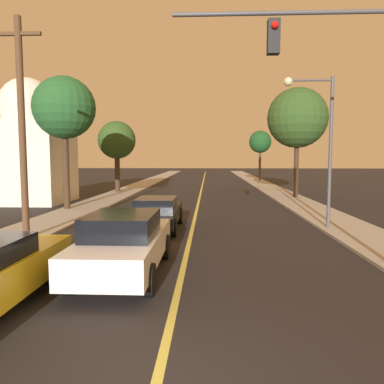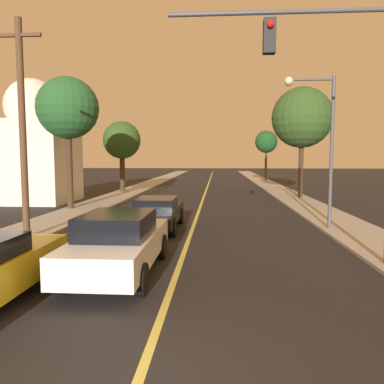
{
  "view_description": "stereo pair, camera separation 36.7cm",
  "coord_description": "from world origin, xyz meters",
  "px_view_note": "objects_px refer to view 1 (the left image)",
  "views": [
    {
      "loc": [
        0.69,
        -4.41,
        3.02
      ],
      "look_at": [
        0.0,
        10.91,
        1.6
      ],
      "focal_mm": 35.0,
      "sensor_mm": 36.0,
      "label": 1
    },
    {
      "loc": [
        1.05,
        -4.39,
        3.02
      ],
      "look_at": [
        0.0,
        10.91,
        1.6
      ],
      "focal_mm": 35.0,
      "sensor_mm": 36.0,
      "label": 2
    }
  ],
  "objects_px": {
    "utility_pole_left": "(22,125)",
    "tree_left_far": "(117,141)",
    "streetlamp_right": "(318,129)",
    "domed_building_left": "(29,147)",
    "car_near_lane_second": "(157,212)",
    "traffic_signal_mast": "(345,88)",
    "tree_right_far": "(260,142)",
    "car_near_lane_front": "(124,243)",
    "tree_right_near": "(297,118)",
    "tree_left_near": "(64,108)"
  },
  "relations": [
    {
      "from": "streetlamp_right",
      "to": "tree_right_far",
      "type": "height_order",
      "value": "streetlamp_right"
    },
    {
      "from": "streetlamp_right",
      "to": "tree_right_far",
      "type": "bearing_deg",
      "value": 87.22
    },
    {
      "from": "car_near_lane_front",
      "to": "tree_right_far",
      "type": "relative_size",
      "value": 0.83
    },
    {
      "from": "car_near_lane_second",
      "to": "car_near_lane_front",
      "type": "bearing_deg",
      "value": -90.0
    },
    {
      "from": "car_near_lane_second",
      "to": "tree_left_far",
      "type": "height_order",
      "value": "tree_left_far"
    },
    {
      "from": "car_near_lane_second",
      "to": "tree_right_far",
      "type": "height_order",
      "value": "tree_right_far"
    },
    {
      "from": "traffic_signal_mast",
      "to": "domed_building_left",
      "type": "bearing_deg",
      "value": 137.9
    },
    {
      "from": "streetlamp_right",
      "to": "tree_left_near",
      "type": "bearing_deg",
      "value": 157.44
    },
    {
      "from": "tree_right_far",
      "to": "tree_left_far",
      "type": "bearing_deg",
      "value": -140.6
    },
    {
      "from": "streetlamp_right",
      "to": "tree_left_far",
      "type": "bearing_deg",
      "value": 127.62
    },
    {
      "from": "streetlamp_right",
      "to": "tree_left_far",
      "type": "distance_m",
      "value": 19.97
    },
    {
      "from": "domed_building_left",
      "to": "tree_right_far",
      "type": "bearing_deg",
      "value": 45.68
    },
    {
      "from": "utility_pole_left",
      "to": "domed_building_left",
      "type": "bearing_deg",
      "value": 115.02
    },
    {
      "from": "utility_pole_left",
      "to": "traffic_signal_mast",
      "type": "bearing_deg",
      "value": -14.56
    },
    {
      "from": "car_near_lane_front",
      "to": "tree_right_far",
      "type": "xyz_separation_m",
      "value": [
        7.92,
        33.14,
        3.88
      ]
    },
    {
      "from": "domed_building_left",
      "to": "traffic_signal_mast",
      "type": "bearing_deg",
      "value": -42.1
    },
    {
      "from": "traffic_signal_mast",
      "to": "tree_right_far",
      "type": "xyz_separation_m",
      "value": [
        2.11,
        32.11,
        -0.17
      ]
    },
    {
      "from": "tree_right_near",
      "to": "traffic_signal_mast",
      "type": "bearing_deg",
      "value": -99.03
    },
    {
      "from": "tree_left_near",
      "to": "tree_left_far",
      "type": "relative_size",
      "value": 1.24
    },
    {
      "from": "traffic_signal_mast",
      "to": "tree_left_near",
      "type": "relative_size",
      "value": 0.94
    },
    {
      "from": "car_near_lane_second",
      "to": "traffic_signal_mast",
      "type": "height_order",
      "value": "traffic_signal_mast"
    },
    {
      "from": "tree_right_near",
      "to": "tree_right_far",
      "type": "height_order",
      "value": "tree_right_near"
    },
    {
      "from": "tree_left_far",
      "to": "tree_right_far",
      "type": "distance_m",
      "value": 17.47
    },
    {
      "from": "car_near_lane_second",
      "to": "tree_right_near",
      "type": "xyz_separation_m",
      "value": [
        8.55,
        12.27,
        5.11
      ]
    },
    {
      "from": "tree_left_near",
      "to": "tree_left_far",
      "type": "height_order",
      "value": "tree_left_near"
    },
    {
      "from": "tree_right_far",
      "to": "streetlamp_right",
      "type": "bearing_deg",
      "value": -92.78
    },
    {
      "from": "domed_building_left",
      "to": "tree_left_near",
      "type": "bearing_deg",
      "value": -43.4
    },
    {
      "from": "utility_pole_left",
      "to": "domed_building_left",
      "type": "height_order",
      "value": "domed_building_left"
    },
    {
      "from": "car_near_lane_front",
      "to": "traffic_signal_mast",
      "type": "relative_size",
      "value": 0.7
    },
    {
      "from": "tree_left_near",
      "to": "tree_right_near",
      "type": "height_order",
      "value": "tree_right_near"
    },
    {
      "from": "utility_pole_left",
      "to": "tree_left_far",
      "type": "xyz_separation_m",
      "value": [
        -1.16,
        18.37,
        0.27
      ]
    },
    {
      "from": "utility_pole_left",
      "to": "domed_building_left",
      "type": "relative_size",
      "value": 0.95
    },
    {
      "from": "utility_pole_left",
      "to": "tree_right_far",
      "type": "xyz_separation_m",
      "value": [
        12.33,
        29.45,
        0.56
      ]
    },
    {
      "from": "streetlamp_right",
      "to": "car_near_lane_second",
      "type": "bearing_deg",
      "value": -178.34
    },
    {
      "from": "streetlamp_right",
      "to": "car_near_lane_front",
      "type": "bearing_deg",
      "value": -136.66
    },
    {
      "from": "tree_right_far",
      "to": "car_near_lane_front",
      "type": "bearing_deg",
      "value": -103.44
    },
    {
      "from": "tree_left_far",
      "to": "tree_right_near",
      "type": "distance_m",
      "value": 14.69
    },
    {
      "from": "utility_pole_left",
      "to": "tree_left_near",
      "type": "bearing_deg",
      "value": 100.71
    },
    {
      "from": "streetlamp_right",
      "to": "domed_building_left",
      "type": "bearing_deg",
      "value": 151.62
    },
    {
      "from": "car_near_lane_second",
      "to": "domed_building_left",
      "type": "relative_size",
      "value": 0.56
    },
    {
      "from": "utility_pole_left",
      "to": "tree_right_near",
      "type": "relative_size",
      "value": 0.98
    },
    {
      "from": "domed_building_left",
      "to": "tree_left_far",
      "type": "bearing_deg",
      "value": 59.27
    },
    {
      "from": "streetlamp_right",
      "to": "tree_left_far",
      "type": "relative_size",
      "value": 1.04
    },
    {
      "from": "tree_left_near",
      "to": "tree_right_far",
      "type": "xyz_separation_m",
      "value": [
        13.8,
        21.71,
        -1.02
      ]
    },
    {
      "from": "car_near_lane_front",
      "to": "domed_building_left",
      "type": "distance_m",
      "value": 18.16
    },
    {
      "from": "car_near_lane_second",
      "to": "tree_left_near",
      "type": "distance_m",
      "value": 9.41
    },
    {
      "from": "traffic_signal_mast",
      "to": "streetlamp_right",
      "type": "xyz_separation_m",
      "value": [
        0.8,
        5.21,
        -0.72
      ]
    },
    {
      "from": "car_near_lane_second",
      "to": "traffic_signal_mast",
      "type": "bearing_deg",
      "value": -40.84
    },
    {
      "from": "car_near_lane_second",
      "to": "streetlamp_right",
      "type": "height_order",
      "value": "streetlamp_right"
    },
    {
      "from": "utility_pole_left",
      "to": "tree_right_far",
      "type": "height_order",
      "value": "utility_pole_left"
    }
  ]
}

